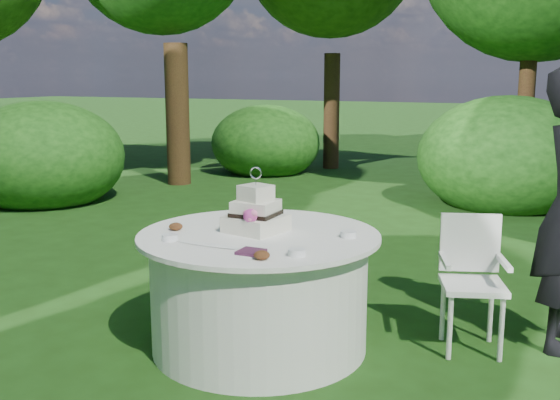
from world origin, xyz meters
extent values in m
plane|color=#19390F|center=(0.00, 0.00, 0.00)|extent=(80.00, 80.00, 0.00)
cube|color=#4A1F3C|center=(0.18, -0.45, 0.78)|extent=(0.14, 0.14, 0.02)
ellipsoid|color=white|center=(-0.12, -0.41, 0.78)|extent=(0.48, 0.07, 0.01)
cylinder|color=silver|center=(0.00, 0.00, 0.37)|extent=(1.40, 1.40, 0.74)
cylinder|color=white|center=(0.00, 0.00, 0.76)|extent=(1.56, 1.56, 0.03)
cube|color=white|center=(-0.04, 0.04, 0.82)|extent=(0.39, 0.39, 0.11)
cube|color=silver|center=(-0.04, 0.04, 0.92)|extent=(0.26, 0.26, 0.11)
cube|color=silver|center=(-0.04, 0.04, 1.02)|extent=(0.22, 0.22, 0.11)
cube|color=black|center=(-0.04, 0.04, 0.89)|extent=(0.27, 0.27, 0.04)
sphere|color=#C73A98|center=(0.00, -0.11, 0.91)|extent=(0.09, 0.09, 0.09)
cylinder|color=silver|center=(-0.04, 0.04, 1.09)|extent=(0.01, 0.01, 0.05)
torus|color=silver|center=(-0.04, 0.04, 1.16)|extent=(0.08, 0.03, 0.08)
cube|color=white|center=(1.27, 0.52, 0.44)|extent=(0.49, 0.49, 0.04)
cube|color=white|center=(1.22, 0.69, 0.68)|extent=(0.38, 0.16, 0.39)
cylinder|color=white|center=(1.18, 0.32, 0.21)|extent=(0.03, 0.03, 0.42)
cylinder|color=silver|center=(1.47, 0.43, 0.21)|extent=(0.03, 0.03, 0.42)
cylinder|color=silver|center=(1.07, 0.62, 0.21)|extent=(0.03, 0.03, 0.42)
cylinder|color=silver|center=(1.37, 0.72, 0.21)|extent=(0.03, 0.03, 0.42)
cube|color=white|center=(1.10, 0.46, 0.60)|extent=(0.15, 0.34, 0.03)
cube|color=white|center=(1.45, 0.58, 0.60)|extent=(0.15, 0.34, 0.03)
cylinder|color=white|center=(0.44, -0.39, 0.79)|extent=(0.10, 0.10, 0.04)
cylinder|color=white|center=(0.56, 0.14, 0.79)|extent=(0.10, 0.10, 0.04)
cylinder|color=white|center=(-0.41, -0.40, 0.79)|extent=(0.10, 0.10, 0.04)
ellipsoid|color=#562D16|center=(0.29, -0.53, 0.79)|extent=(0.09, 0.09, 0.05)
ellipsoid|color=#562D16|center=(-0.53, -0.15, 0.79)|extent=(0.09, 0.09, 0.05)
camera|label=1|loc=(1.85, -3.65, 1.77)|focal=42.00mm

